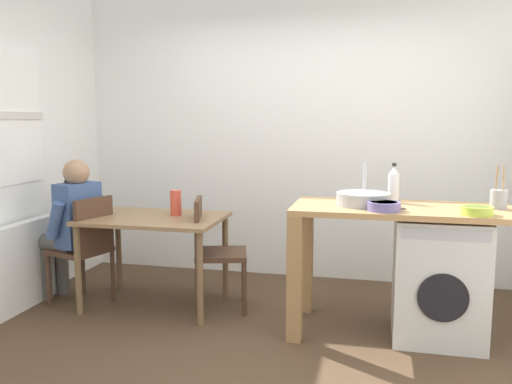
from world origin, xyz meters
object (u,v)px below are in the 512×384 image
Objects in this scene: seated_person at (71,223)px; mixing_bowl at (384,206)px; chair_person_seat at (86,245)px; chair_opposite at (212,247)px; washing_machine at (438,278)px; utensil_crock at (499,199)px; colander at (477,210)px; bottle_tall_green at (394,185)px; vase at (176,203)px; dining_table at (154,228)px.

seated_person is 5.45× the size of mixing_bowl.
mixing_bowl reaches higher than chair_person_seat.
chair_opposite is 1.05× the size of washing_machine.
chair_opposite is 2.13m from utensil_crock.
colander is (3.07, -0.29, 0.28)m from seated_person.
seated_person is (-0.15, 0.05, 0.16)m from chair_person_seat.
colander is at bearing -38.65° from bottle_tall_green.
seated_person is at bearing 90.00° from chair_person_seat.
mixing_bowl is 1.06× the size of vase.
chair_opposite reaches higher than dining_table.
washing_machine is 0.67m from utensil_crock.
bottle_tall_green reaches higher than colander.
bottle_tall_green is 0.40m from mixing_bowl.
mixing_bowl is 0.74× the size of utensil_crock.
bottle_tall_green is (1.39, 0.01, 0.54)m from chair_opposite.
bottle_tall_green reaches higher than mixing_bowl.
mixing_bowl is (2.50, -0.27, 0.28)m from seated_person.
colander is at bearing -77.68° from chair_person_seat.
mixing_bowl is 0.57m from colander.
dining_table is at bearing 176.06° from washing_machine.
seated_person reaches higher than colander.
bottle_tall_green is 0.65m from colander.
chair_person_seat is at bearing -179.56° from utensil_crock.
utensil_crock reaches higher than bottle_tall_green.
chair_opposite is 1.72m from washing_machine.
seated_person is at bearing 179.59° from utensil_crock.
utensil_crock is 0.33m from colander.
colander is at bearing -78.32° from seated_person.
dining_table is 0.92× the size of seated_person.
washing_machine is at bearing 130.74° from colander.
dining_table is 2.20m from washing_machine.
chair_opposite is at bearing -64.43° from chair_person_seat.
colander is (0.19, -0.22, 0.52)m from washing_machine.
dining_table is at bearing -66.81° from seated_person.
mixing_bowl is at bearing -161.65° from utensil_crock.
utensil_crock is at bearing -4.71° from vase.
vase is at bearing 177.87° from bottle_tall_green.
chair_person_seat reaches higher than dining_table.
seated_person reaches higher than chair_opposite.
bottle_tall_green is at bearing 168.92° from utensil_crock.
mixing_bowl reaches higher than colander.
utensil_crock reaches higher than mixing_bowl.
bottle_tall_green is (1.87, 0.04, 0.41)m from dining_table.
chair_person_seat is 1.00× the size of chair_opposite.
dining_table is at bearing 169.04° from mixing_bowl.
dining_table is 5.50× the size of colander.
mixing_bowl is at bearing -100.05° from bottle_tall_green.
seated_person is at bearing -168.43° from vase.
vase is (-1.65, 0.45, -0.11)m from mixing_bowl.
mixing_bowl is (1.32, -0.38, 0.45)m from chair_opposite.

